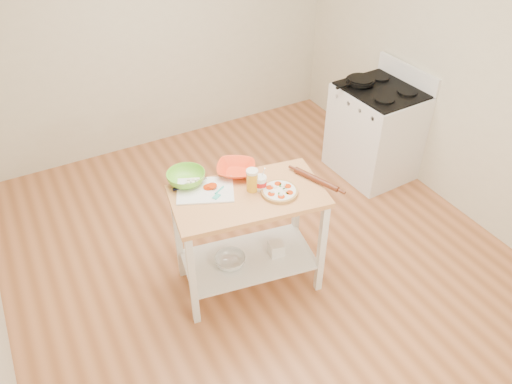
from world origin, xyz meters
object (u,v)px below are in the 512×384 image
object	(u,v)px
green_bowl	(186,178)
gas_stove	(375,131)
orange_bowl	(236,169)
beer_pint	(252,180)
skillet	(360,81)
yogurt_tub	(260,183)
cutting_board	(205,190)
rolling_pin	(316,180)
shelf_bin	(276,248)
prep_island	(248,221)
spatula	(218,193)
shelf_glass_bowl	(230,261)
knife	(185,185)
pizza	(279,191)

from	to	relation	value
green_bowl	gas_stove	bearing A→B (deg)	11.40
orange_bowl	beer_pint	world-z (taller)	beer_pint
skillet	yogurt_tub	size ratio (longest dim) A/B	2.36
cutting_board	green_bowl	xyz separation A→B (m)	(-0.08, 0.15, 0.04)
rolling_pin	shelf_bin	bearing A→B (deg)	169.49
prep_island	spatula	size ratio (longest dim) A/B	8.98
green_bowl	yogurt_tub	size ratio (longest dim) A/B	1.50
spatula	skillet	bearing A→B (deg)	-5.12
shelf_bin	cutting_board	bearing A→B (deg)	152.38
spatula	shelf_glass_bowl	distance (m)	0.63
knife	shelf_bin	world-z (taller)	knife
skillet	cutting_board	xyz separation A→B (m)	(-1.98, -0.78, -0.07)
prep_island	knife	xyz separation A→B (m)	(-0.36, 0.28, 0.27)
prep_island	shelf_glass_bowl	size ratio (longest dim) A/B	4.87
prep_island	gas_stove	world-z (taller)	gas_stove
skillet	yogurt_tub	world-z (taller)	yogurt_tub
knife	orange_bowl	world-z (taller)	orange_bowl
pizza	spatula	size ratio (longest dim) A/B	2.03
skillet	orange_bowl	world-z (taller)	skillet
prep_island	yogurt_tub	bearing A→B (deg)	6.23
cutting_board	orange_bowl	bearing A→B (deg)	39.36
green_bowl	shelf_bin	size ratio (longest dim) A/B	2.56
spatula	green_bowl	size ratio (longest dim) A/B	0.46
shelf_glass_bowl	shelf_bin	distance (m)	0.38
gas_stove	shelf_glass_bowl	size ratio (longest dim) A/B	4.64
knife	rolling_pin	bearing A→B (deg)	-26.93
rolling_pin	shelf_glass_bowl	bearing A→B (deg)	169.49
gas_stove	green_bowl	xyz separation A→B (m)	(-2.19, -0.44, 0.47)
knife	orange_bowl	size ratio (longest dim) A/B	0.94
pizza	shelf_bin	bearing A→B (deg)	72.16
pizza	orange_bowl	xyz separation A→B (m)	(-0.16, 0.36, 0.02)
gas_stove	cutting_board	bearing A→B (deg)	-167.03
shelf_bin	rolling_pin	bearing A→B (deg)	-10.51
prep_island	green_bowl	xyz separation A→B (m)	(-0.33, 0.33, 0.30)
beer_pint	shelf_bin	world-z (taller)	beer_pint
spatula	beer_pint	xyz separation A→B (m)	(0.24, -0.07, 0.07)
gas_stove	knife	bearing A→B (deg)	-170.21
skillet	green_bowl	bearing A→B (deg)	-167.46
prep_island	orange_bowl	distance (m)	0.40
knife	spatula	bearing A→B (deg)	-50.49
orange_bowl	pizza	bearing A→B (deg)	-66.26
spatula	beer_pint	distance (m)	0.26
gas_stove	pizza	distance (m)	1.92
skillet	green_bowl	size ratio (longest dim) A/B	1.57
pizza	shelf_bin	xyz separation A→B (m)	(0.01, 0.04, -0.60)
prep_island	yogurt_tub	xyz separation A→B (m)	(0.11, 0.01, 0.31)
pizza	spatula	xyz separation A→B (m)	(-0.39, 0.19, -0.00)
pizza	cutting_board	size ratio (longest dim) A/B	0.54
spatula	knife	world-z (taller)	knife
skillet	shelf_glass_bowl	distance (m)	2.22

